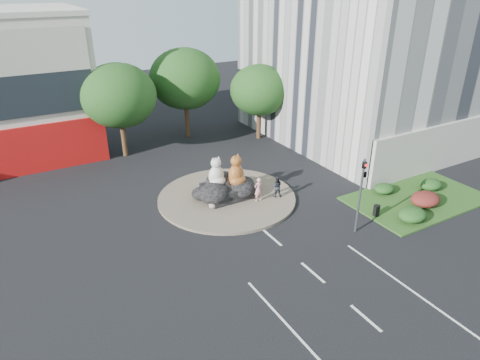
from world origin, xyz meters
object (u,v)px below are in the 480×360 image
(pedestrian_pink, at_px, (258,190))
(litter_bin, at_px, (376,210))
(cat_tabby, at_px, (236,170))
(kitten_calico, at_px, (212,201))
(cat_white, at_px, (216,171))
(kitten_white, at_px, (258,188))
(pedestrian_dark, at_px, (277,186))

(pedestrian_pink, bearing_deg, litter_bin, 133.97)
(cat_tabby, xyz_separation_m, kitten_calico, (-2.35, -0.77, -1.57))
(cat_white, height_order, kitten_white, cat_white)
(cat_tabby, bearing_deg, cat_white, 126.03)
(cat_white, xyz_separation_m, cat_tabby, (1.28, -0.63, 0.08))
(kitten_calico, height_order, pedestrian_pink, pedestrian_pink)
(kitten_calico, bearing_deg, litter_bin, 4.60)
(cat_white, distance_m, cat_tabby, 1.43)
(kitten_calico, xyz_separation_m, pedestrian_pink, (3.30, -0.73, 0.39))
(kitten_calico, relative_size, pedestrian_pink, 0.57)
(kitten_calico, height_order, litter_bin, kitten_calico)
(cat_white, distance_m, pedestrian_pink, 3.28)
(kitten_white, bearing_deg, kitten_calico, 170.48)
(litter_bin, bearing_deg, kitten_white, 128.20)
(cat_white, relative_size, pedestrian_dark, 1.36)
(pedestrian_pink, xyz_separation_m, litter_bin, (5.87, -5.59, -0.60))
(cat_white, bearing_deg, kitten_calico, -127.66)
(kitten_white, xyz_separation_m, pedestrian_pink, (-0.64, -1.06, 0.49))
(kitten_white, bearing_deg, litter_bin, -66.02)
(cat_tabby, height_order, kitten_white, cat_tabby)
(cat_tabby, xyz_separation_m, pedestrian_dark, (2.45, -1.59, -1.27))
(kitten_white, height_order, litter_bin, kitten_white)
(cat_white, height_order, pedestrian_dark, cat_white)
(cat_tabby, relative_size, kitten_calico, 2.31)
(pedestrian_dark, bearing_deg, cat_white, -3.27)
(litter_bin, bearing_deg, cat_tabby, 133.87)
(cat_white, xyz_separation_m, kitten_white, (2.87, -1.08, -1.60))
(cat_tabby, height_order, pedestrian_pink, cat_tabby)
(kitten_white, bearing_deg, cat_white, 145.08)
(cat_white, relative_size, kitten_white, 2.73)
(kitten_calico, distance_m, kitten_white, 3.95)
(litter_bin, bearing_deg, cat_white, 136.33)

